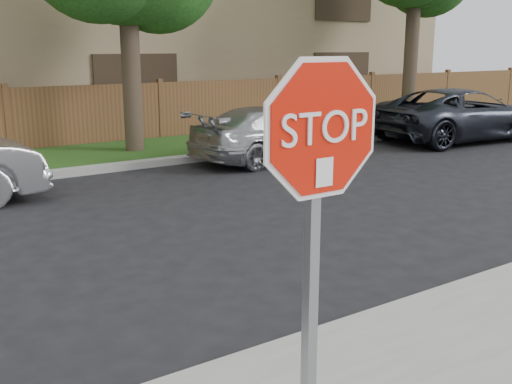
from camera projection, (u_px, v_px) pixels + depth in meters
ground at (301, 341)px, 5.32m from camera, size 90.00×90.00×0.00m
far_curb at (48, 175)px, 11.88m from camera, size 70.00×0.30×0.15m
grass_strip at (27, 162)px, 13.21m from camera, size 70.00×3.00×0.12m
fence at (8, 122)px, 14.33m from camera, size 70.00×0.12×1.60m
stop_sign at (318, 190)px, 3.10m from camera, size 1.01×0.13×2.55m
sedan_right at (277, 133)px, 13.71m from camera, size 4.38×2.07×1.23m
sedan_far_right at (462, 115)px, 16.55m from camera, size 5.38×2.85×1.44m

